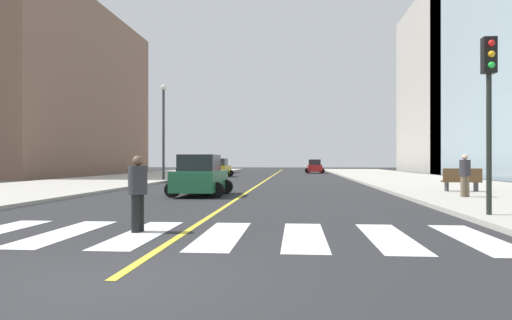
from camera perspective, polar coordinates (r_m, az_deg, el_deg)
ground_plane at (r=6.87m, az=-17.34°, el=-13.92°), size 220.00×220.00×0.00m
sidewalk_kerb_east at (r=27.95m, az=25.17°, el=-3.30°), size 10.00×120.00×0.15m
sidewalk_kerb_west at (r=30.08m, az=-24.48°, el=-3.07°), size 10.00×120.00×0.15m
crosswalk_paint at (r=10.61m, az=-9.05°, el=-8.97°), size 13.50×4.00×0.01m
lane_divider_paint at (r=46.28m, az=1.75°, el=-2.12°), size 0.16×80.00×0.01m
parking_garage_concrete at (r=73.14m, az=25.70°, el=8.17°), size 18.00×24.00×24.27m
low_rise_brick_west at (r=60.09m, az=-25.12°, el=7.56°), size 16.00×32.00×19.27m
car_red_nearest at (r=62.51m, az=7.15°, el=-0.82°), size 2.53×4.06×1.81m
car_yellow_second at (r=48.00m, az=-4.55°, el=-1.01°), size 2.66×4.22×1.88m
car_black_third at (r=36.21m, az=-7.52°, el=-1.38°), size 2.57×4.03×1.78m
car_green_fourth at (r=22.14m, az=-6.80°, el=-2.01°), size 2.71×4.32×1.93m
traffic_light_near_corner at (r=14.58m, az=26.54°, el=7.62°), size 0.36×0.41×4.91m
park_bench at (r=24.94m, az=23.77°, el=-2.28°), size 1.84×0.72×1.12m
pedestrian_crossing at (r=11.10m, az=-14.21°, el=-3.56°), size 0.44×0.44×1.76m
pedestrian_waiting_east at (r=21.15m, az=24.11°, el=-1.49°), size 0.44×0.44×1.77m
street_lamp at (r=38.19m, az=-11.21°, el=4.37°), size 0.44×0.44×7.59m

